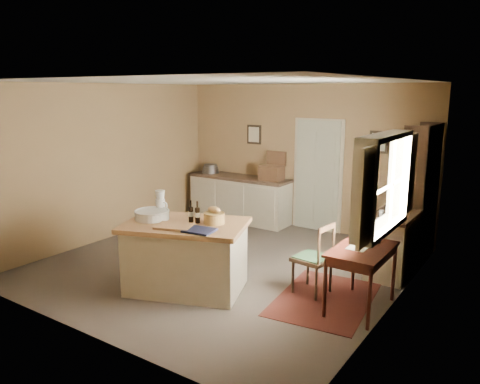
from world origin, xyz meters
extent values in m
plane|color=brown|center=(0.00, 0.00, 0.00)|extent=(5.00, 5.00, 0.00)
cube|color=brown|center=(0.00, 2.50, 1.35)|extent=(5.00, 0.10, 2.70)
cube|color=brown|center=(0.00, -2.50, 1.35)|extent=(5.00, 0.10, 2.70)
cube|color=brown|center=(-2.50, 0.00, 1.35)|extent=(0.10, 5.00, 2.70)
cube|color=brown|center=(2.50, 0.00, 1.35)|extent=(0.10, 5.00, 2.70)
plane|color=silver|center=(0.00, 0.00, 2.70)|extent=(5.00, 5.00, 0.00)
cube|color=#ACAF96|center=(0.35, 2.47, 1.05)|extent=(0.97, 0.06, 2.11)
cube|color=black|center=(-1.05, 2.48, 1.72)|extent=(0.32, 0.02, 0.38)
cube|color=beige|center=(-1.05, 2.47, 1.72)|extent=(0.24, 0.01, 0.30)
cube|color=black|center=(1.45, 2.48, 1.72)|extent=(0.32, 0.02, 0.38)
cube|color=beige|center=(1.45, 2.47, 1.72)|extent=(0.24, 0.01, 0.30)
cube|color=beige|center=(2.38, -0.20, 1.02)|extent=(0.25, 1.32, 0.06)
cube|color=beige|center=(2.38, -0.20, 2.08)|extent=(0.25, 1.32, 0.06)
cube|color=white|center=(2.50, -0.20, 1.55)|extent=(0.01, 1.20, 1.00)
cube|color=beige|center=(2.46, -1.02, 1.55)|extent=(0.04, 0.35, 1.00)
cube|color=beige|center=(2.46, 0.62, 1.55)|extent=(0.04, 0.35, 1.00)
cube|color=beige|center=(0.11, -0.99, 0.42)|extent=(1.66, 1.34, 0.85)
cube|color=#A57849|center=(0.11, -0.99, 0.88)|extent=(1.80, 1.48, 0.06)
cylinder|color=white|center=(-0.38, -1.10, 0.96)|extent=(0.45, 0.45, 0.11)
cube|color=#A57849|center=(0.13, -1.23, 0.92)|extent=(0.53, 0.45, 0.03)
cube|color=black|center=(0.49, -1.18, 0.92)|extent=(0.40, 0.34, 0.02)
cylinder|color=olive|center=(0.43, -0.80, 0.98)|extent=(0.27, 0.27, 0.14)
cylinder|color=black|center=(0.15, -0.92, 1.05)|extent=(0.06, 0.06, 0.29)
cylinder|color=black|center=(0.24, -0.91, 1.05)|extent=(0.06, 0.06, 0.29)
cube|color=beige|center=(-1.21, 2.20, 0.42)|extent=(2.09, 0.57, 0.85)
cube|color=#332319|center=(-1.21, 2.20, 0.88)|extent=(2.13, 0.60, 0.05)
cube|color=#462C19|center=(-0.48, 2.20, 1.04)|extent=(0.42, 0.31, 0.28)
cylinder|color=#59544F|center=(-1.94, 2.20, 0.99)|extent=(0.35, 0.35, 0.18)
cube|color=#481913|center=(1.75, -0.26, 0.00)|extent=(1.27, 1.71, 0.01)
cube|color=#38140D|center=(2.20, -0.26, 0.75)|extent=(0.60, 0.98, 0.03)
cube|color=#38140D|center=(2.20, -0.26, 0.68)|extent=(0.54, 0.92, 0.10)
cube|color=silver|center=(2.15, -0.26, 0.77)|extent=(0.22, 0.30, 0.01)
cylinder|color=black|center=(2.30, 0.01, 0.79)|extent=(0.05, 0.05, 0.05)
cylinder|color=#38140D|center=(1.94, -0.71, 0.36)|extent=(0.04, 0.04, 0.72)
cylinder|color=#38140D|center=(2.46, -0.71, 0.36)|extent=(0.04, 0.04, 0.72)
cylinder|color=#38140D|center=(1.94, 0.19, 0.36)|extent=(0.04, 0.04, 0.72)
cylinder|color=#38140D|center=(2.46, 0.19, 0.36)|extent=(0.04, 0.04, 0.72)
cube|color=beige|center=(2.20, 1.05, 0.42)|extent=(0.52, 0.94, 0.85)
cube|color=#332319|center=(2.20, 1.05, 0.88)|extent=(0.55, 0.98, 0.05)
cylinder|color=silver|center=(2.17, 0.90, 0.95)|extent=(0.23, 0.23, 0.09)
cube|color=black|center=(2.31, 1.44, 1.05)|extent=(0.36, 0.04, 2.10)
cube|color=black|center=(2.31, 2.35, 1.05)|extent=(0.36, 0.04, 2.10)
cube|color=black|center=(2.48, 1.89, 1.05)|extent=(0.02, 0.94, 2.10)
cube|color=black|center=(2.31, 1.89, 0.05)|extent=(0.36, 0.90, 0.03)
cube|color=black|center=(2.31, 1.89, 0.58)|extent=(0.36, 0.90, 0.03)
cube|color=black|center=(2.31, 1.89, 1.10)|extent=(0.36, 0.90, 0.03)
cube|color=black|center=(2.31, 1.89, 1.52)|extent=(0.36, 0.90, 0.03)
cube|color=black|center=(2.31, 1.89, 1.94)|extent=(0.36, 0.90, 0.03)
cylinder|color=white|center=(2.31, 1.89, 1.16)|extent=(0.12, 0.12, 0.11)
camera|label=1|loc=(3.93, -5.39, 2.57)|focal=35.00mm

